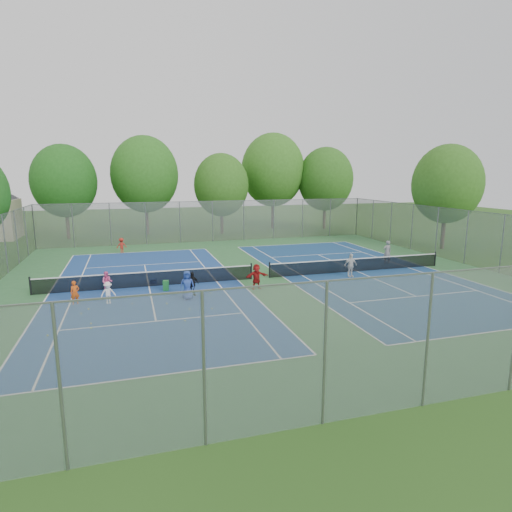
% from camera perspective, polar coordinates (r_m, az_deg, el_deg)
% --- Properties ---
extents(ground, '(120.00, 120.00, 0.00)m').
position_cam_1_polar(ground, '(27.60, 0.60, -3.03)').
color(ground, '#285019').
rests_on(ground, ground).
extents(court_pad, '(32.00, 32.00, 0.01)m').
position_cam_1_polar(court_pad, '(27.60, 0.60, -3.02)').
color(court_pad, '#316737').
rests_on(court_pad, ground).
extents(court_left, '(10.97, 23.77, 0.01)m').
position_cam_1_polar(court_left, '(26.44, -14.08, -3.96)').
color(court_left, navy).
rests_on(court_left, court_pad).
extents(court_right, '(10.97, 23.77, 0.01)m').
position_cam_1_polar(court_right, '(30.36, 13.32, -2.00)').
color(court_right, navy).
rests_on(court_right, court_pad).
extents(net_left, '(12.87, 0.10, 0.91)m').
position_cam_1_polar(net_left, '(26.33, -14.13, -3.04)').
color(net_left, black).
rests_on(net_left, ground).
extents(net_right, '(12.87, 0.10, 0.91)m').
position_cam_1_polar(net_right, '(30.27, 13.36, -1.19)').
color(net_right, black).
rests_on(net_right, ground).
extents(fence_north, '(32.00, 0.10, 4.00)m').
position_cam_1_polar(fence_north, '(42.58, -5.81, 4.62)').
color(fence_north, gray).
rests_on(fence_north, ground).
extents(fence_south, '(32.00, 0.10, 4.00)m').
position_cam_1_polar(fence_south, '(13.29, 21.89, -10.49)').
color(fence_south, gray).
rests_on(fence_south, ground).
extents(fence_east, '(0.10, 32.00, 4.00)m').
position_cam_1_polar(fence_east, '(35.35, 26.24, 2.24)').
color(fence_east, gray).
rests_on(fence_east, ground).
extents(tree_nw, '(6.40, 6.40, 9.58)m').
position_cam_1_polar(tree_nw, '(47.96, -24.23, 9.10)').
color(tree_nw, '#443326').
rests_on(tree_nw, ground).
extents(tree_nl, '(7.20, 7.20, 10.69)m').
position_cam_1_polar(tree_nl, '(48.61, -14.61, 10.48)').
color(tree_nl, '#443326').
rests_on(tree_nl, ground).
extents(tree_nc, '(6.00, 6.00, 8.85)m').
position_cam_1_polar(tree_nc, '(47.64, -4.66, 9.40)').
color(tree_nc, '#443326').
rests_on(tree_nc, ground).
extents(tree_nr, '(7.60, 7.60, 11.42)m').
position_cam_1_polar(tree_nr, '(52.39, 2.26, 11.38)').
color(tree_nr, '#443326').
rests_on(tree_nr, ground).
extents(tree_ne, '(6.60, 6.60, 9.77)m').
position_cam_1_polar(tree_ne, '(52.82, 9.24, 10.08)').
color(tree_ne, '#443326').
rests_on(tree_ne, ground).
extents(tree_side_e, '(6.00, 6.00, 9.20)m').
position_cam_1_polar(tree_side_e, '(41.52, 24.12, 8.75)').
color(tree_side_e, '#443326').
rests_on(tree_side_e, ground).
extents(ball_crate, '(0.42, 0.42, 0.30)m').
position_cam_1_polar(ball_crate, '(27.08, -13.51, -3.29)').
color(ball_crate, blue).
rests_on(ball_crate, ground).
extents(ball_hopper, '(0.36, 0.36, 0.60)m').
position_cam_1_polar(ball_hopper, '(25.28, -11.92, -3.89)').
color(ball_hopper, '#238333').
rests_on(ball_hopper, ground).
extents(student_a, '(0.53, 0.43, 1.24)m').
position_cam_1_polar(student_a, '(24.02, -23.00, -4.53)').
color(student_a, '#DC5214').
rests_on(student_a, ground).
extents(student_b, '(0.66, 0.56, 1.22)m').
position_cam_1_polar(student_b, '(25.73, -19.24, -3.29)').
color(student_b, pink).
rests_on(student_b, ground).
extents(student_c, '(0.84, 0.60, 1.17)m').
position_cam_1_polar(student_c, '(23.51, -19.12, -4.67)').
color(student_c, white).
rests_on(student_c, ground).
extents(student_d, '(0.85, 0.54, 1.35)m').
position_cam_1_polar(student_d, '(23.89, -8.52, -3.71)').
color(student_d, black).
rests_on(student_d, ground).
extents(student_e, '(0.81, 0.56, 1.59)m').
position_cam_1_polar(student_e, '(23.16, -9.16, -3.89)').
color(student_e, '#274391').
rests_on(student_e, ground).
extents(student_f, '(1.44, 0.62, 1.50)m').
position_cam_1_polar(student_f, '(24.95, 0.07, -2.77)').
color(student_f, maroon).
rests_on(student_f, ground).
extents(child_far_baseline, '(0.90, 0.61, 1.29)m').
position_cam_1_polar(child_far_baseline, '(38.03, -17.49, 1.34)').
color(child_far_baseline, red).
rests_on(child_far_baseline, ground).
extents(instructor, '(0.66, 0.46, 1.74)m').
position_cam_1_polar(instructor, '(33.52, 17.08, 0.51)').
color(instructor, gray).
rests_on(instructor, ground).
extents(teen_court_b, '(0.94, 0.44, 1.56)m').
position_cam_1_polar(teen_court_b, '(28.53, 12.49, -1.22)').
color(teen_court_b, silver).
rests_on(teen_court_b, ground).
extents(tennis_ball_0, '(0.07, 0.07, 0.07)m').
position_cam_1_polar(tennis_ball_0, '(22.73, -11.82, -6.27)').
color(tennis_ball_0, yellow).
rests_on(tennis_ball_0, ground).
extents(tennis_ball_1, '(0.07, 0.07, 0.07)m').
position_cam_1_polar(tennis_ball_1, '(21.55, -5.89, -7.05)').
color(tennis_ball_1, '#B5C72E').
rests_on(tennis_ball_1, ground).
extents(tennis_ball_2, '(0.07, 0.07, 0.07)m').
position_cam_1_polar(tennis_ball_2, '(21.64, -8.85, -7.05)').
color(tennis_ball_2, '#D2E435').
rests_on(tennis_ball_2, ground).
extents(tennis_ball_3, '(0.07, 0.07, 0.07)m').
position_cam_1_polar(tennis_ball_3, '(20.04, -9.44, -8.56)').
color(tennis_ball_3, '#BFE735').
rests_on(tennis_ball_3, ground).
extents(tennis_ball_4, '(0.07, 0.07, 0.07)m').
position_cam_1_polar(tennis_ball_4, '(25.38, -9.43, -4.36)').
color(tennis_ball_4, yellow).
rests_on(tennis_ball_4, ground).
extents(tennis_ball_5, '(0.07, 0.07, 0.07)m').
position_cam_1_polar(tennis_ball_5, '(20.79, -21.15, -8.44)').
color(tennis_ball_5, gold).
rests_on(tennis_ball_5, ground).
extents(tennis_ball_6, '(0.07, 0.07, 0.07)m').
position_cam_1_polar(tennis_ball_6, '(20.22, -21.12, -8.99)').
color(tennis_ball_6, '#BFE836').
rests_on(tennis_ball_6, ground).
extents(tennis_ball_7, '(0.07, 0.07, 0.07)m').
position_cam_1_polar(tennis_ball_7, '(22.96, -21.42, -6.64)').
color(tennis_ball_7, '#CAD431').
rests_on(tennis_ball_7, ground).
extents(tennis_ball_8, '(0.07, 0.07, 0.07)m').
position_cam_1_polar(tennis_ball_8, '(24.29, -6.12, -4.97)').
color(tennis_ball_8, '#ACC22D').
rests_on(tennis_ball_8, ground).
extents(tennis_ball_9, '(0.07, 0.07, 0.07)m').
position_cam_1_polar(tennis_ball_9, '(20.06, -26.04, -9.54)').
color(tennis_ball_9, '#D2E234').
rests_on(tennis_ball_9, ground).
extents(tennis_ball_10, '(0.07, 0.07, 0.07)m').
position_cam_1_polar(tennis_ball_10, '(23.14, -16.20, -6.17)').
color(tennis_ball_10, gold).
rests_on(tennis_ball_10, ground).
extents(tennis_ball_11, '(0.07, 0.07, 0.07)m').
position_cam_1_polar(tennis_ball_11, '(22.38, -22.28, -7.16)').
color(tennis_ball_11, yellow).
rests_on(tennis_ball_11, ground).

